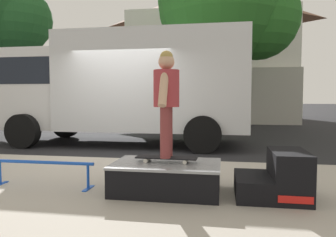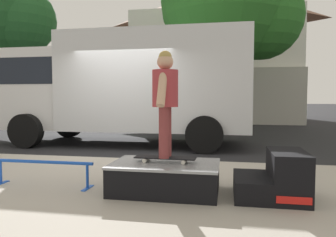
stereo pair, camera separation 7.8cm
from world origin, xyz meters
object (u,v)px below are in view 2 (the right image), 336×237
at_px(skate_box, 165,176).
at_px(street_tree_main, 232,7).
at_px(skater_kid, 165,95).
at_px(box_truck, 124,84).
at_px(grind_rail, 43,167).
at_px(kicker_ramp, 276,179).
at_px(street_tree_neighbour, 2,11).
at_px(skateboard, 165,158).

relative_size(skate_box, street_tree_main, 0.19).
relative_size(skate_box, skater_kid, 1.01).
bearing_deg(skater_kid, box_truck, 113.92).
bearing_deg(grind_rail, skate_box, 1.21).
xyz_separation_m(kicker_ramp, grind_rail, (-3.03, -0.04, 0.03)).
bearing_deg(skate_box, street_tree_neighbour, 134.92).
distance_m(skate_box, kicker_ramp, 1.35).
bearing_deg(kicker_ramp, street_tree_neighbour, 138.62).
xyz_separation_m(grind_rail, street_tree_main, (2.57, 8.49, 4.32)).
xyz_separation_m(kicker_ramp, street_tree_neighbour, (-11.10, 9.77, 5.03)).
bearing_deg(skateboard, street_tree_main, 83.97).
height_order(skateboard, skater_kid, skater_kid).
bearing_deg(street_tree_main, skateboard, -96.03).
height_order(skateboard, box_truck, box_truck).
relative_size(kicker_ramp, box_truck, 0.12).
bearing_deg(box_truck, skateboard, -66.08).
height_order(skate_box, box_truck, box_truck).
height_order(skateboard, street_tree_neighbour, street_tree_neighbour).
bearing_deg(skater_kid, skate_box, -76.79).
height_order(skate_box, kicker_ramp, kicker_ramp).
distance_m(kicker_ramp, box_truck, 6.10).
bearing_deg(skater_kid, grind_rail, -177.84).
bearing_deg(skate_box, skater_kid, 103.21).
xyz_separation_m(skateboard, box_truck, (-2.13, 4.80, 1.15)).
xyz_separation_m(grind_rail, box_truck, (-0.45, 4.86, 1.32)).
relative_size(skate_box, grind_rail, 0.93).
height_order(kicker_ramp, street_tree_neighbour, street_tree_neighbour).
height_order(kicker_ramp, skateboard, kicker_ramp).
relative_size(grind_rail, skater_kid, 1.08).
bearing_deg(street_tree_main, grind_rail, -106.84).
relative_size(grind_rail, box_truck, 0.21).
bearing_deg(skate_box, grind_rail, -178.79).
distance_m(kicker_ramp, street_tree_neighbour, 15.62).
relative_size(skate_box, box_truck, 0.20).
relative_size(skateboard, street_tree_main, 0.11).
relative_size(box_truck, street_tree_main, 0.96).
xyz_separation_m(kicker_ramp, box_truck, (-3.48, 4.82, 1.34)).
distance_m(skateboard, street_tree_main, 9.43).
distance_m(skate_box, street_tree_neighbour, 14.70).
xyz_separation_m(grind_rail, street_tree_neighbour, (-8.06, 9.81, 5.00)).
bearing_deg(box_truck, grind_rail, -84.74).
bearing_deg(street_tree_main, box_truck, -129.73).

